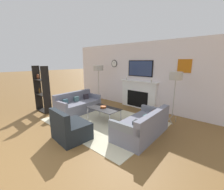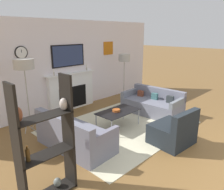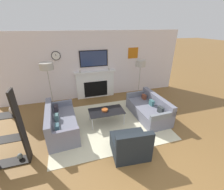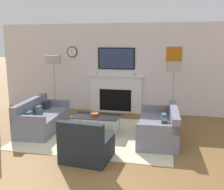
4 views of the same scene
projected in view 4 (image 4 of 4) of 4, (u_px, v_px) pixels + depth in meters
name	position (u px, v px, depth m)	size (l,w,h in m)	color
fireplace_wall	(116.00, 73.00, 8.04)	(7.59, 0.28, 2.70)	silver
area_rug	(98.00, 134.00, 6.23)	(3.49, 2.69, 0.01)	beige
couch_left	(42.00, 119.00, 6.48)	(0.89, 1.74, 0.77)	slate
couch_right	(160.00, 128.00, 5.87)	(0.91, 1.74, 0.72)	slate
armchair	(86.00, 146.00, 4.82)	(0.91, 0.82, 0.80)	#1F262B
coffee_table	(96.00, 117.00, 6.19)	(1.09, 0.62, 0.44)	black
decorative_bowl	(95.00, 114.00, 6.21)	(0.20, 0.20, 0.06)	#BA5422
floor_lamp_left	(53.00, 60.00, 7.59)	(0.45, 0.45, 1.78)	#9E998E
floor_lamp_right	(174.00, 68.00, 6.89)	(0.39, 0.39, 1.65)	#9E998E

